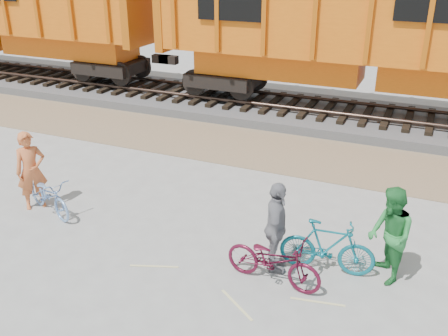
{
  "coord_description": "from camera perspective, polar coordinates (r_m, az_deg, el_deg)",
  "views": [
    {
      "loc": [
        3.21,
        -7.31,
        5.36
      ],
      "look_at": [
        -0.6,
        1.5,
        1.12
      ],
      "focal_mm": 40.0,
      "sensor_mm": 36.0,
      "label": 1
    }
  ],
  "objects": [
    {
      "name": "hopper_car_center",
      "position": [
        16.59,
        16.93,
        14.71
      ],
      "size": [
        14.0,
        3.13,
        4.65
      ],
      "color": "black",
      "rests_on": "track"
    },
    {
      "name": "hopper_car_left",
      "position": [
        23.65,
        -23.62,
        16.27
      ],
      "size": [
        14.0,
        3.13,
        4.65
      ],
      "color": "black",
      "rests_on": "track"
    },
    {
      "name": "bicycle_teal",
      "position": [
        9.13,
        11.73,
        -8.82
      ],
      "size": [
        1.73,
        0.67,
        1.02
      ],
      "primitive_type": "imported",
      "rotation": [
        0.0,
        0.0,
        1.69
      ],
      "color": "#0E6675",
      "rests_on": "ground"
    },
    {
      "name": "person_solo",
      "position": [
        11.72,
        -21.18,
        -0.28
      ],
      "size": [
        0.74,
        0.77,
        1.78
      ],
      "primitive_type": "imported",
      "rotation": [
        0.0,
        0.0,
        0.9
      ],
      "color": "#D06634",
      "rests_on": "ground"
    },
    {
      "name": "person_woman",
      "position": [
        8.86,
        5.96,
        -6.81
      ],
      "size": [
        0.67,
        1.08,
        1.72
      ],
      "primitive_type": "imported",
      "rotation": [
        0.0,
        0.0,
        1.84
      ],
      "color": "gray",
      "rests_on": "ground"
    },
    {
      "name": "ballast_bed",
      "position": [
        17.42,
        11.74,
        5.94
      ],
      "size": [
        120.0,
        4.0,
        0.3
      ],
      "primitive_type": "cube",
      "color": "slate",
      "rests_on": "ground"
    },
    {
      "name": "gravel_strip",
      "position": [
        14.25,
        8.62,
        1.51
      ],
      "size": [
        120.0,
        3.0,
        0.02
      ],
      "primitive_type": "cube",
      "color": "#947A5C",
      "rests_on": "ground"
    },
    {
      "name": "track",
      "position": [
        17.33,
        11.82,
        6.96
      ],
      "size": [
        120.0,
        2.6,
        0.24
      ],
      "color": "black",
      "rests_on": "ballast_bed"
    },
    {
      "name": "bicycle_maroon",
      "position": [
        8.73,
        5.66,
        -10.44
      ],
      "size": [
        1.8,
        0.79,
        0.92
      ],
      "primitive_type": "imported",
      "rotation": [
        0.0,
        0.0,
        1.46
      ],
      "color": "#500E25",
      "rests_on": "ground"
    },
    {
      "name": "bicycle_blue",
      "position": [
        11.52,
        -19.38,
        -2.97
      ],
      "size": [
        1.72,
        1.12,
        0.85
      ],
      "primitive_type": "imported",
      "rotation": [
        0.0,
        0.0,
        1.2
      ],
      "color": "#79A0D8",
      "rests_on": "ground"
    },
    {
      "name": "person_man",
      "position": [
        9.03,
        18.44,
        -7.34
      ],
      "size": [
        0.97,
        1.05,
        1.75
      ],
      "primitive_type": "imported",
      "rotation": [
        0.0,
        0.0,
        -1.12
      ],
      "color": "#277F39",
      "rests_on": "ground"
    },
    {
      "name": "ground",
      "position": [
        9.62,
        -0.3,
        -10.03
      ],
      "size": [
        120.0,
        120.0,
        0.0
      ],
      "primitive_type": "plane",
      "color": "#9E9E99",
      "rests_on": "ground"
    }
  ]
}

